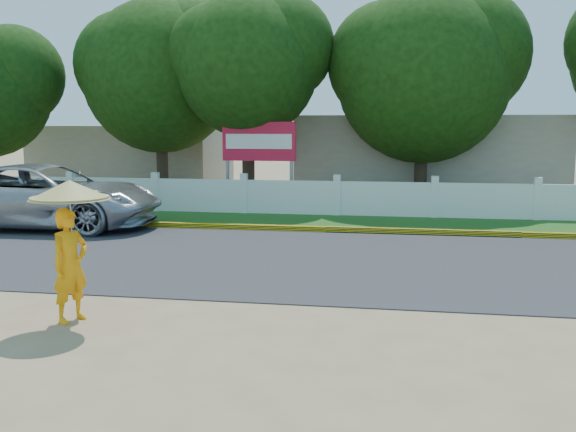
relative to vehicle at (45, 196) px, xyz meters
The scene contains 11 objects.
ground 10.85m from the vehicle, 43.93° to the right, with size 120.00×120.00×0.00m, color #9E8460.
road 8.40m from the vehicle, 21.10° to the right, with size 60.00×7.00×0.02m, color #38383A.
grass_verge 8.15m from the vehicle, 16.07° to the left, with size 60.00×3.50×0.03m, color #2D601E.
curb 7.85m from the vehicle, ahead, with size 40.00×0.18×0.16m, color yellow.
fence 8.63m from the vehicle, 25.37° to the left, with size 40.00×0.10×1.10m, color silver.
building_near 15.07m from the vehicle, 44.20° to the left, with size 10.00×6.00×3.20m, color #B7AD99.
building_far 11.72m from the vehicle, 100.88° to the left, with size 8.00×5.00×2.80m, color #B7AD99.
vehicle is the anchor object (origin of this frame).
monk_with_parasol 9.31m from the vehicle, 57.56° to the right, with size 1.15×1.15×2.08m.
billboard 7.08m from the vehicle, 43.47° to the left, with size 2.50×0.13×2.95m.
tree_row 15.83m from the vehicle, 25.77° to the left, with size 39.26×7.47×9.02m.
Camera 1 is at (1.84, -8.82, 2.88)m, focal length 40.00 mm.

